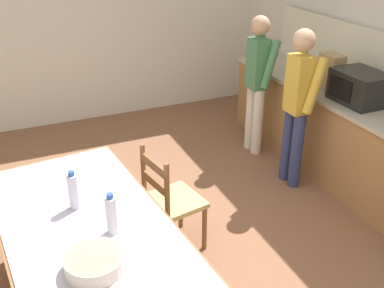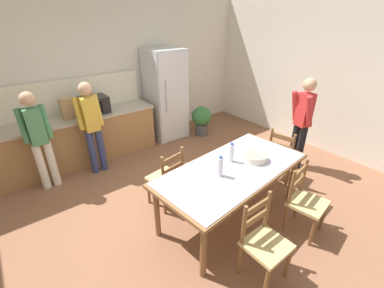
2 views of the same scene
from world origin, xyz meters
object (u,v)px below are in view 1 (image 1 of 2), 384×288
at_px(person_at_sink, 257,79).
at_px(person_at_counter, 298,101).
at_px(paper_bag, 331,72).
at_px(dining_table, 89,238).
at_px(chair_side_far_left, 170,201).
at_px(microwave, 360,87).
at_px(bottle_off_centre, 112,215).
at_px(bottle_near_centre, 74,191).
at_px(serving_bowl, 94,262).

height_order(person_at_sink, person_at_counter, person_at_counter).
height_order(paper_bag, dining_table, paper_bag).
xyz_separation_m(dining_table, chair_side_far_left, (-0.54, 0.73, -0.26)).
relative_size(microwave, bottle_off_centre, 1.85).
distance_m(paper_bag, dining_table, 3.02).
relative_size(microwave, dining_table, 0.23).
bearing_deg(microwave, chair_side_far_left, -83.08).
height_order(microwave, person_at_counter, person_at_counter).
bearing_deg(paper_bag, bottle_near_centre, -71.16).
distance_m(bottle_near_centre, bottle_off_centre, 0.38).
bearing_deg(dining_table, chair_side_far_left, 126.24).
distance_m(microwave, serving_bowl, 3.02).
relative_size(dining_table, person_at_counter, 1.36).
relative_size(microwave, paper_bag, 1.39).
bearing_deg(paper_bag, microwave, 1.05).
distance_m(microwave, person_at_sink, 1.14).
relative_size(bottle_off_centre, chair_side_far_left, 0.30).
height_order(microwave, bottle_near_centre, microwave).
xyz_separation_m(bottle_off_centre, chair_side_far_left, (-0.63, 0.60, -0.46)).
bearing_deg(chair_side_far_left, bottle_near_centre, 99.92).
distance_m(paper_bag, chair_side_far_left, 2.21).
bearing_deg(person_at_sink, bottle_off_centre, -138.42).
distance_m(chair_side_far_left, person_at_counter, 1.63).
bearing_deg(bottle_off_centre, chair_side_far_left, 136.26).
height_order(dining_table, person_at_counter, person_at_counter).
bearing_deg(serving_bowl, person_at_sink, 133.29).
bearing_deg(serving_bowl, chair_side_far_left, 139.56).
bearing_deg(person_at_counter, paper_bag, 20.34).
distance_m(microwave, person_at_counter, 0.59).
distance_m(person_at_sink, person_at_counter, 0.78).
bearing_deg(bottle_off_centre, dining_table, -124.21).
xyz_separation_m(microwave, person_at_counter, (-0.23, -0.52, -0.14)).
relative_size(paper_bag, dining_table, 0.17).
bearing_deg(bottle_off_centre, serving_bowl, -31.55).
bearing_deg(microwave, paper_bag, -178.95).
distance_m(microwave, paper_bag, 0.42).
bearing_deg(person_at_counter, dining_table, -155.62).
distance_m(microwave, bottle_near_centre, 2.83).
bearing_deg(person_at_sink, microwave, -63.64).
bearing_deg(chair_side_far_left, paper_bag, -82.12).
relative_size(serving_bowl, person_at_counter, 0.20).
relative_size(dining_table, person_at_sink, 1.38).
distance_m(bottle_near_centre, person_at_sink, 2.75).
distance_m(dining_table, person_at_sink, 2.88).
bearing_deg(person_at_sink, paper_bag, -50.14).
xyz_separation_m(microwave, chair_side_far_left, (0.24, -2.02, -0.59)).
distance_m(dining_table, bottle_off_centre, 0.26).
distance_m(paper_bag, person_at_counter, 0.57).
xyz_separation_m(serving_bowl, chair_side_far_left, (-0.90, 0.77, -0.38)).
bearing_deg(paper_bag, chair_side_far_left, -71.73).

